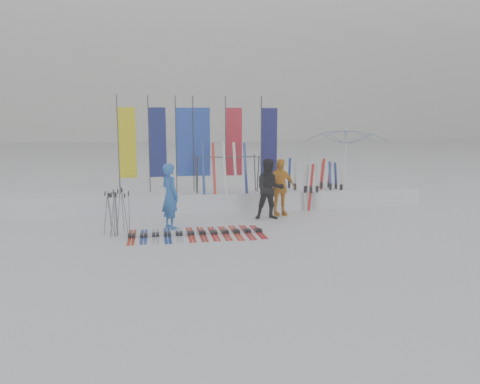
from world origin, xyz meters
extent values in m
plane|color=white|center=(0.00, 0.00, 0.00)|extent=(120.00, 120.00, 0.00)
cube|color=white|center=(0.00, 4.60, 0.30)|extent=(14.00, 1.60, 0.60)
imported|color=blue|center=(-1.72, 1.80, 0.91)|extent=(0.69, 0.79, 1.81)
imported|color=black|center=(1.28, 2.54, 0.92)|extent=(0.95, 0.77, 1.83)
imported|color=orange|center=(1.72, 3.05, 0.89)|extent=(1.10, 0.59, 1.79)
imported|color=white|center=(4.70, 4.92, 1.39)|extent=(3.72, 3.76, 2.78)
cube|color=red|center=(-2.74, 0.93, 0.04)|extent=(0.17, 1.63, 0.07)
cube|color=#163299|center=(-2.44, 0.93, 0.04)|extent=(0.17, 1.56, 0.07)
cube|color=silver|center=(-2.14, 0.93, 0.04)|extent=(0.17, 1.59, 0.07)
cube|color=#163A97|center=(-1.84, 0.93, 0.04)|extent=(0.17, 1.69, 0.07)
cube|color=silver|center=(-1.53, 0.93, 0.04)|extent=(0.17, 1.65, 0.07)
cube|color=red|center=(-1.23, 0.93, 0.04)|extent=(0.17, 1.66, 0.07)
cube|color=#AE1C0D|center=(-0.93, 0.93, 0.04)|extent=(0.17, 1.65, 0.07)
cube|color=red|center=(-0.63, 0.93, 0.04)|extent=(0.17, 1.59, 0.07)
cube|color=red|center=(-0.33, 0.93, 0.04)|extent=(0.17, 1.60, 0.07)
cube|color=red|center=(-0.03, 0.93, 0.04)|extent=(0.17, 1.70, 0.07)
cube|color=red|center=(0.27, 0.93, 0.04)|extent=(0.17, 1.69, 0.07)
cube|color=red|center=(0.58, 0.93, 0.04)|extent=(0.17, 1.58, 0.07)
cylinder|color=#595B60|center=(-2.98, 1.51, 0.62)|extent=(0.06, 0.12, 1.23)
cylinder|color=#595B60|center=(-2.81, 1.29, 0.58)|extent=(0.04, 0.06, 1.16)
cylinder|color=#595B60|center=(-2.89, 1.10, 0.57)|extent=(0.12, 0.13, 1.13)
cylinder|color=#595B60|center=(-3.14, 1.18, 0.58)|extent=(0.04, 0.13, 1.16)
cylinder|color=#595B60|center=(-3.12, 1.25, 0.57)|extent=(0.06, 0.06, 1.14)
cylinder|color=#595B60|center=(-3.17, 1.09, 0.62)|extent=(0.03, 0.05, 1.25)
cylinder|color=#595B60|center=(-3.24, 1.07, 0.58)|extent=(0.15, 0.09, 1.16)
cylinder|color=#595B60|center=(-3.40, 1.30, 0.59)|extent=(0.15, 0.05, 1.17)
cylinder|color=#595B60|center=(-3.20, 1.00, 0.60)|extent=(0.15, 0.12, 1.19)
cylinder|color=#595B60|center=(-3.28, 1.13, 0.58)|extent=(0.10, 0.07, 1.16)
cylinder|color=#595B60|center=(-3.06, 1.15, 0.63)|extent=(0.13, 0.11, 1.24)
cylinder|color=#383A3F|center=(-3.26, 4.69, 2.20)|extent=(0.04, 0.04, 3.20)
cube|color=yellow|center=(-2.97, 4.69, 2.25)|extent=(0.55, 0.03, 2.30)
cylinder|color=#383A3F|center=(-2.28, 4.79, 2.20)|extent=(0.04, 0.04, 3.20)
cube|color=navy|center=(-1.99, 4.79, 2.25)|extent=(0.55, 0.03, 2.30)
cylinder|color=#383A3F|center=(-1.39, 4.88, 2.20)|extent=(0.04, 0.04, 3.20)
cube|color=#183BB5|center=(-1.10, 4.88, 2.25)|extent=(0.55, 0.03, 2.30)
cylinder|color=#383A3F|center=(-0.81, 4.85, 2.20)|extent=(0.04, 0.04, 3.20)
cube|color=#173AAE|center=(-0.52, 4.85, 2.25)|extent=(0.55, 0.03, 2.30)
cylinder|color=#383A3F|center=(0.28, 4.80, 2.20)|extent=(0.04, 0.04, 3.20)
cube|color=red|center=(0.57, 4.80, 2.25)|extent=(0.55, 0.03, 2.30)
cylinder|color=#383A3F|center=(1.53, 4.81, 2.20)|extent=(0.04, 0.04, 3.20)
cube|color=#0B0D53|center=(1.82, 4.81, 2.25)|extent=(0.55, 0.03, 2.30)
cylinder|color=#383A3F|center=(-0.77, 3.95, 1.23)|extent=(0.04, 0.30, 1.23)
cylinder|color=#383A3F|center=(-0.77, 4.45, 1.23)|extent=(0.04, 0.30, 1.23)
cylinder|color=#383A3F|center=(1.23, 3.95, 1.23)|extent=(0.04, 0.30, 1.23)
cylinder|color=#383A3F|center=(1.23, 4.45, 1.23)|extent=(0.04, 0.30, 1.23)
cylinder|color=#383A3F|center=(0.23, 4.20, 1.78)|extent=(2.00, 0.04, 0.04)
cube|color=red|center=(2.96, 3.63, 0.78)|extent=(0.09, 0.04, 1.55)
cube|color=red|center=(3.56, 4.26, 0.84)|extent=(0.09, 0.03, 1.69)
cube|color=navy|center=(4.13, 4.36, 0.76)|extent=(0.09, 0.04, 1.52)
cube|color=red|center=(4.01, 4.77, 0.73)|extent=(0.09, 0.04, 1.47)
cube|color=silver|center=(4.19, 4.05, 0.77)|extent=(0.09, 0.03, 1.53)
cube|color=navy|center=(2.53, 4.75, 0.84)|extent=(0.09, 0.03, 1.68)
cube|color=silver|center=(3.17, 3.63, 0.80)|extent=(0.09, 0.03, 1.60)
cube|color=silver|center=(2.86, 3.85, 0.77)|extent=(0.09, 0.04, 1.55)
cube|color=silver|center=(2.76, 3.66, 0.79)|extent=(0.09, 0.05, 1.59)
cube|color=silver|center=(2.59, 4.22, 0.82)|extent=(0.09, 0.03, 1.64)
cube|color=navy|center=(3.84, 4.14, 0.79)|extent=(0.09, 0.03, 1.59)
cube|color=red|center=(3.69, 4.68, 0.78)|extent=(0.09, 0.03, 1.57)
camera|label=1|loc=(-2.09, -11.03, 2.93)|focal=35.00mm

